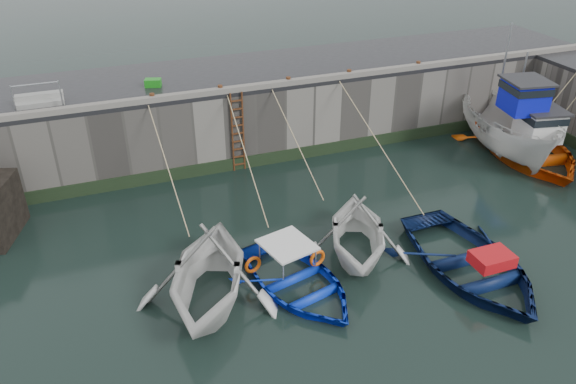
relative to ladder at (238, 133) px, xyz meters
name	(u,v)px	position (x,y,z in m)	size (l,w,h in m)	color
ground	(418,318)	(2.00, -9.91, -1.59)	(120.00, 120.00, 0.00)	black
quay_back	(266,105)	(2.00, 2.59, -0.09)	(30.00, 5.00, 3.00)	slate
road_back	(265,70)	(2.00, 2.59, 1.49)	(30.00, 5.00, 0.16)	black
kerb_back	(284,83)	(2.00, 0.24, 1.67)	(30.00, 0.30, 0.20)	slate
algae_back	(286,156)	(2.00, 0.05, -1.34)	(30.00, 0.08, 0.50)	black
ladder	(238,133)	(0.00, 0.00, 0.00)	(0.51, 0.08, 3.20)	#3F1E0F
boat_near_white	(210,299)	(-2.98, -7.21, -1.59)	(4.16, 4.83, 2.54)	silver
boat_near_white_rope	(176,212)	(-2.98, -2.31, -1.59)	(0.04, 5.46, 3.10)	tan
boat_near_blue	(297,287)	(-0.53, -7.59, -1.59)	(3.15, 4.42, 0.91)	#0D33D0
boat_near_blue_rope	(245,202)	(-0.53, -2.50, -1.59)	(0.04, 5.79, 3.10)	tan
boat_near_blacktrim	(356,252)	(1.79, -6.66, -1.59)	(3.60, 4.18, 2.20)	silver
boat_near_blacktrim_rope	(300,185)	(1.79, -2.04, -1.59)	(0.04, 4.98, 3.10)	tan
boat_near_navy	(468,271)	(4.49, -8.70, -1.59)	(3.90, 5.47, 1.13)	#0A1944
boat_near_navy_rope	(377,185)	(4.49, -3.06, -1.59)	(0.04, 6.80, 3.10)	tan
boat_far_white	(509,130)	(10.87, -2.47, -0.56)	(3.47, 6.64, 5.44)	silver
boat_far_orange	(526,145)	(11.49, -2.93, -1.16)	(5.85, 7.31, 4.35)	#EC530C
fish_crate	(153,83)	(-2.73, 1.90, 1.72)	(0.60, 0.36, 0.29)	#198618
railing	(40,99)	(-6.75, 1.33, 1.77)	(1.60, 1.05, 1.00)	#A5A8AD
bollard_a	(152,97)	(-3.00, 0.34, 1.71)	(0.18, 0.18, 0.28)	#3F1E0F
bollard_b	(220,89)	(-0.50, 0.34, 1.71)	(0.18, 0.18, 0.28)	#3F1E0F
bollard_c	(288,80)	(2.20, 0.34, 1.71)	(0.18, 0.18, 0.28)	#3F1E0F
bollard_d	(349,73)	(4.80, 0.34, 1.71)	(0.18, 0.18, 0.28)	#3F1E0F
bollard_e	(418,65)	(8.00, 0.34, 1.71)	(0.18, 0.18, 0.28)	#3F1E0F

